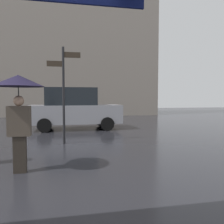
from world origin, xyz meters
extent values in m
plane|color=#26262B|center=(0.00, 0.00, 0.00)|extent=(60.00, 60.00, 0.00)
cube|color=#2A241E|center=(-0.16, 1.90, 0.37)|extent=(0.24, 0.16, 0.75)
cube|color=#473D33|center=(-0.16, 1.90, 1.05)|extent=(0.44, 0.20, 0.60)
sphere|color=tan|center=(-0.16, 1.90, 1.45)|extent=(0.21, 0.21, 0.21)
cylinder|color=black|center=(-0.16, 1.90, 1.59)|extent=(0.02, 0.02, 0.30)
cone|color=black|center=(-0.16, 1.90, 1.85)|extent=(1.02, 1.02, 0.23)
cube|color=gray|center=(1.24, 8.31, 0.74)|extent=(4.31, 1.82, 0.86)
cube|color=black|center=(1.02, 8.31, 1.59)|extent=(2.37, 1.67, 0.82)
cylinder|color=black|center=(2.64, 9.22, 0.31)|extent=(0.63, 0.18, 0.63)
cylinder|color=black|center=(2.64, 7.40, 0.31)|extent=(0.63, 0.18, 0.63)
cylinder|color=black|center=(-0.16, 9.22, 0.31)|extent=(0.63, 0.18, 0.63)
cylinder|color=black|center=(-0.16, 7.40, 0.31)|extent=(0.63, 0.18, 0.63)
cylinder|color=black|center=(0.70, 4.75, 1.58)|extent=(0.08, 0.08, 3.17)
cube|color=#33281E|center=(0.98, 4.75, 2.92)|extent=(0.56, 0.04, 0.18)
cube|color=#33281E|center=(0.44, 4.75, 2.62)|extent=(0.52, 0.04, 0.18)
cube|color=gray|center=(0.00, 17.56, 8.22)|extent=(17.46, 3.12, 16.44)
camera|label=1|loc=(0.76, -2.94, 1.51)|focal=36.74mm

